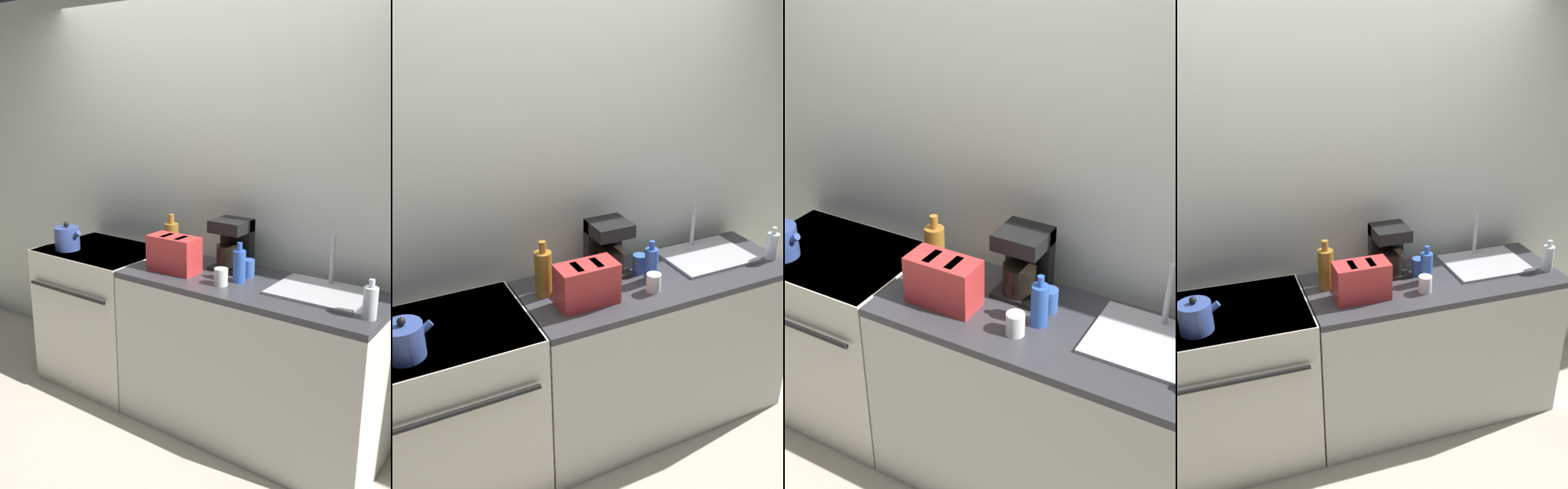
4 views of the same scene
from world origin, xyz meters
TOP-DOWN VIEW (x-y plane):
  - ground_plane at (0.00, 0.00)m, footprint 12.00×12.00m
  - wall_back at (0.00, 0.66)m, footprint 8.00×0.05m
  - stove at (-0.61, 0.30)m, footprint 0.78×0.64m
  - counter_block at (0.53, 0.29)m, footprint 1.49×0.58m
  - kettle at (-0.79, 0.16)m, footprint 0.20×0.16m
  - toaster at (0.06, 0.21)m, footprint 0.30×0.15m
  - coffee_maker at (0.31, 0.46)m, footprint 0.20×0.20m
  - sink_tray at (0.90, 0.37)m, footprint 0.47×0.37m
  - bottle_clear at (1.21, 0.18)m, footprint 0.07×0.07m
  - bottle_blue at (0.47, 0.27)m, footprint 0.07×0.07m
  - bottle_amber at (-0.09, 0.38)m, footprint 0.09×0.09m
  - cup_white at (0.42, 0.17)m, footprint 0.07×0.07m
  - cup_blue at (0.46, 0.38)m, footprint 0.07×0.07m

SIDE VIEW (x-z plane):
  - ground_plane at x=0.00m, z-range 0.00..0.00m
  - counter_block at x=0.53m, z-range 0.00..0.93m
  - stove at x=-0.61m, z-range 0.01..0.94m
  - sink_tray at x=0.90m, z-range 0.80..1.08m
  - cup_white at x=0.42m, z-range 0.93..1.02m
  - cup_blue at x=0.46m, z-range 0.93..1.03m
  - kettle at x=-0.79m, z-range 0.91..1.10m
  - bottle_clear at x=1.21m, z-range 0.91..1.10m
  - bottle_blue at x=0.47m, z-range 0.91..1.13m
  - toaster at x=0.06m, z-range 0.93..1.14m
  - bottle_amber at x=-0.09m, z-range 0.91..1.19m
  - coffee_maker at x=0.31m, z-range 0.93..1.23m
  - wall_back at x=0.00m, z-range 0.00..2.60m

